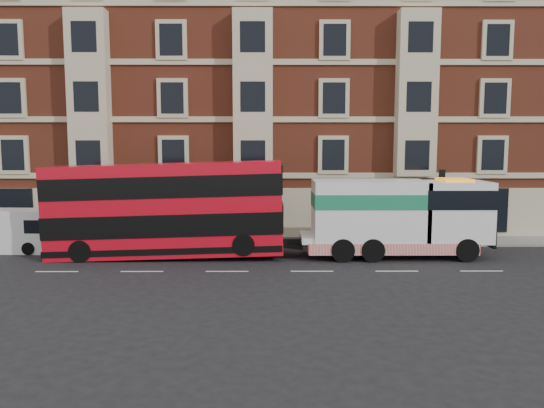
{
  "coord_description": "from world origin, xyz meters",
  "views": [
    {
      "loc": [
        1.99,
        -24.4,
        5.93
      ],
      "look_at": [
        2.14,
        4.0,
        2.75
      ],
      "focal_mm": 35.0,
      "sensor_mm": 36.0,
      "label": 1
    }
  ],
  "objects": [
    {
      "name": "lamp_post_east",
      "position": [
        12.0,
        6.2,
        2.68
      ],
      "size": [
        0.35,
        0.15,
        4.35
      ],
      "color": "black",
      "rests_on": "sidewalk"
    },
    {
      "name": "lamp_post_west",
      "position": [
        -6.0,
        6.2,
        2.68
      ],
      "size": [
        0.35,
        0.15,
        4.35
      ],
      "color": "black",
      "rests_on": "sidewalk"
    },
    {
      "name": "double_decker_bus",
      "position": [
        -3.45,
        3.27,
        2.62
      ],
      "size": [
        12.22,
        2.81,
        4.95
      ],
      "color": "red",
      "rests_on": "ground"
    },
    {
      "name": "tow_truck",
      "position": [
        8.61,
        3.27,
        2.16
      ],
      "size": [
        9.79,
        2.89,
        4.08
      ],
      "color": "white",
      "rests_on": "ground"
    },
    {
      "name": "ground",
      "position": [
        0.0,
        0.0,
        0.0
      ],
      "size": [
        120.0,
        120.0,
        0.0
      ],
      "primitive_type": "plane",
      "color": "black",
      "rests_on": "ground"
    },
    {
      "name": "victorian_terrace",
      "position": [
        0.5,
        15.0,
        10.07
      ],
      "size": [
        45.0,
        12.0,
        20.4
      ],
      "color": "brown",
      "rests_on": "ground"
    },
    {
      "name": "box_van",
      "position": [
        -12.43,
        4.79,
        1.16
      ],
      "size": [
        4.63,
        2.15,
        2.36
      ],
      "rotation": [
        0.0,
        0.0,
        -0.06
      ],
      "color": "white",
      "rests_on": "ground"
    },
    {
      "name": "sidewalk",
      "position": [
        0.0,
        7.5,
        0.07
      ],
      "size": [
        90.0,
        3.0,
        0.15
      ],
      "primitive_type": "cube",
      "color": "slate",
      "rests_on": "ground"
    }
  ]
}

